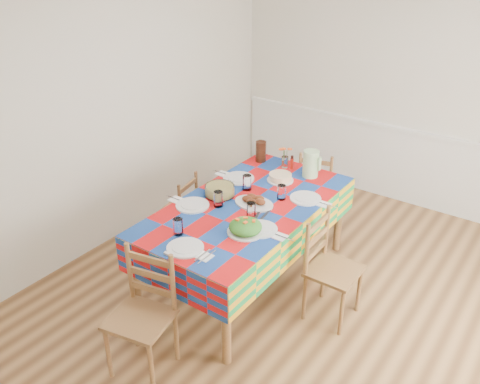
# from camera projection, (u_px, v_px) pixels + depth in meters

# --- Properties ---
(room) EXTENTS (4.58, 5.08, 2.78)m
(room) POSITION_uv_depth(u_px,v_px,m) (312.00, 171.00, 3.78)
(room) COLOR brown
(room) RESTS_ON ground
(wainscot) EXTENTS (4.41, 0.06, 0.92)m
(wainscot) POSITION_uv_depth(u_px,v_px,m) (408.00, 164.00, 5.98)
(wainscot) COLOR white
(wainscot) RESTS_ON room
(dining_table) EXTENTS (1.11, 2.07, 0.81)m
(dining_table) POSITION_uv_depth(u_px,v_px,m) (247.00, 213.00, 4.50)
(dining_table) COLOR brown
(dining_table) RESTS_ON room
(setting_near_head) EXTENTS (0.46, 0.31, 0.14)m
(setting_near_head) POSITION_uv_depth(u_px,v_px,m) (183.00, 240.00, 3.89)
(setting_near_head) COLOR silver
(setting_near_head) RESTS_ON dining_table
(setting_left_near) EXTENTS (0.54, 0.32, 0.14)m
(setting_left_near) POSITION_uv_depth(u_px,v_px,m) (201.00, 203.00, 4.41)
(setting_left_near) COLOR silver
(setting_left_near) RESTS_ON dining_table
(setting_left_far) EXTENTS (0.55, 0.33, 0.14)m
(setting_left_far) POSITION_uv_depth(u_px,v_px,m) (241.00, 180.00, 4.82)
(setting_left_far) COLOR silver
(setting_left_far) RESTS_ON dining_table
(setting_right_near) EXTENTS (0.52, 0.30, 0.13)m
(setting_right_near) POSITION_uv_depth(u_px,v_px,m) (258.00, 222.00, 4.13)
(setting_right_near) COLOR silver
(setting_right_near) RESTS_ON dining_table
(setting_right_far) EXTENTS (0.53, 0.30, 0.14)m
(setting_right_far) POSITION_uv_depth(u_px,v_px,m) (297.00, 196.00, 4.52)
(setting_right_far) COLOR silver
(setting_right_far) RESTS_ON dining_table
(meat_platter) EXTENTS (0.36, 0.26, 0.07)m
(meat_platter) POSITION_uv_depth(u_px,v_px,m) (254.00, 201.00, 4.44)
(meat_platter) COLOR silver
(meat_platter) RESTS_ON dining_table
(salad_platter) EXTENTS (0.30, 0.30, 0.12)m
(salad_platter) POSITION_uv_depth(u_px,v_px,m) (245.00, 227.00, 4.02)
(salad_platter) COLOR silver
(salad_platter) RESTS_ON dining_table
(pasta_bowl) EXTENTS (0.27, 0.27, 0.10)m
(pasta_bowl) POSITION_uv_depth(u_px,v_px,m) (220.00, 190.00, 4.58)
(pasta_bowl) COLOR white
(pasta_bowl) RESTS_ON dining_table
(cake) EXTENTS (0.26, 0.26, 0.07)m
(cake) POSITION_uv_depth(u_px,v_px,m) (280.00, 177.00, 4.85)
(cake) COLOR silver
(cake) RESTS_ON dining_table
(serving_utensils) EXTENTS (0.15, 0.34, 0.01)m
(serving_utensils) POSITION_uv_depth(u_px,v_px,m) (261.00, 215.00, 4.28)
(serving_utensils) COLOR black
(serving_utensils) RESTS_ON dining_table
(flower_vase) EXTENTS (0.14, 0.12, 0.22)m
(flower_vase) POSITION_uv_depth(u_px,v_px,m) (285.00, 159.00, 5.10)
(flower_vase) COLOR white
(flower_vase) RESTS_ON dining_table
(hot_sauce) EXTENTS (0.03, 0.03, 0.14)m
(hot_sauce) POSITION_uv_depth(u_px,v_px,m) (292.00, 162.00, 5.07)
(hot_sauce) COLOR red
(hot_sauce) RESTS_ON dining_table
(green_pitcher) EXTENTS (0.15, 0.15, 0.26)m
(green_pitcher) POSITION_uv_depth(u_px,v_px,m) (311.00, 164.00, 4.90)
(green_pitcher) COLOR #A4D294
(green_pitcher) RESTS_ON dining_table
(tea_pitcher) EXTENTS (0.11, 0.11, 0.22)m
(tea_pitcher) POSITION_uv_depth(u_px,v_px,m) (261.00, 151.00, 5.23)
(tea_pitcher) COLOR black
(tea_pitcher) RESTS_ON dining_table
(name_card) EXTENTS (0.08, 0.02, 0.02)m
(name_card) POSITION_uv_depth(u_px,v_px,m) (169.00, 254.00, 3.76)
(name_card) COLOR silver
(name_card) RESTS_ON dining_table
(chair_near) EXTENTS (0.50, 0.48, 0.96)m
(chair_near) POSITION_uv_depth(u_px,v_px,m) (143.00, 315.00, 3.67)
(chair_near) COLOR brown
(chair_near) RESTS_ON room
(chair_far) EXTENTS (0.47, 0.46, 0.87)m
(chair_far) POSITION_uv_depth(u_px,v_px,m) (316.00, 187.00, 5.57)
(chair_far) COLOR brown
(chair_far) RESTS_ON room
(chair_left) EXTENTS (0.42, 0.43, 0.84)m
(chair_left) POSITION_uv_depth(u_px,v_px,m) (179.00, 215.00, 5.07)
(chair_left) COLOR brown
(chair_left) RESTS_ON room
(chair_right) EXTENTS (0.40, 0.42, 0.94)m
(chair_right) POSITION_uv_depth(u_px,v_px,m) (330.00, 269.00, 4.19)
(chair_right) COLOR brown
(chair_right) RESTS_ON room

